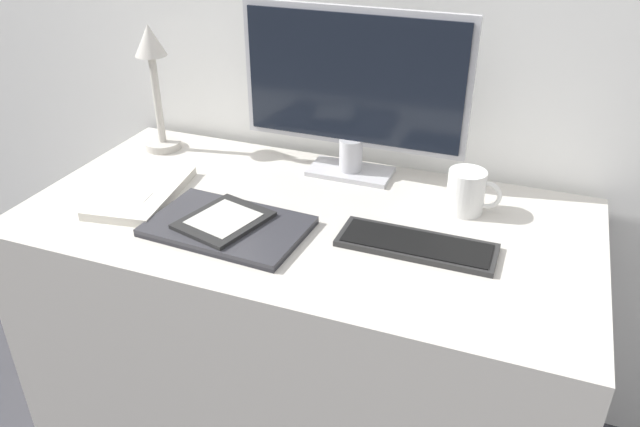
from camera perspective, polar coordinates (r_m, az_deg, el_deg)
desk at (r=1.60m, az=-1.26°, el=-11.32°), size 1.27×0.64×0.71m
monitor at (r=1.50m, az=3.03°, el=11.25°), size 0.55×0.11×0.41m
keyboard at (r=1.29m, az=8.81°, el=-2.84°), size 0.32×0.11×0.01m
laptop at (r=1.35m, az=-8.42°, el=-1.17°), size 0.34×0.23×0.02m
ereader at (r=1.34m, az=-8.79°, el=-0.60°), size 0.19×0.21×0.01m
desk_lamp at (r=1.71m, az=-14.96°, el=12.28°), size 0.10×0.10×0.34m
notebook at (r=1.53m, az=-16.02°, el=1.89°), size 0.20×0.30×0.02m
coffee_mug at (r=1.42m, az=13.29°, el=1.95°), size 0.12×0.08×0.10m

